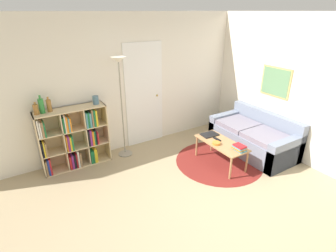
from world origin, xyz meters
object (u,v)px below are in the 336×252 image
floor_lamp (120,78)px  bottle_left (36,109)px  couch (255,137)px  bottle_right (49,105)px  vase_on_shelf (96,100)px  bookshelf (73,138)px  coffee_table (221,145)px  laptop (209,134)px  bowl (216,143)px  bottle_middle (41,106)px

floor_lamp → bottle_left: 1.44m
floor_lamp → couch: size_ratio=1.13×
bottle_right → vase_on_shelf: bearing=-2.2°
bottle_left → floor_lamp: bearing=-4.0°
bookshelf → couch: bookshelf is taller
coffee_table → bottle_right: size_ratio=4.01×
laptop → vase_on_shelf: bearing=151.0°
floor_lamp → couch: bearing=-27.8°
bowl → vase_on_shelf: (-1.66, 1.36, 0.71)m
bookshelf → bottle_right: size_ratio=4.68×
bowl → bottle_right: size_ratio=0.57×
bowl → bottle_left: size_ratio=0.70×
floor_lamp → coffee_table: size_ratio=1.89×
couch → bowl: size_ratio=11.66×
bottle_right → bottle_left: bearing=-171.0°
coffee_table → bowl: bearing=-176.1°
bottle_middle → vase_on_shelf: bottle_middle is taller
coffee_table → bottle_middle: bearing=152.8°
couch → vase_on_shelf: size_ratio=11.22×
floor_lamp → bookshelf: bearing=173.5°
bookshelf → bottle_middle: (-0.40, 0.01, 0.68)m
floor_lamp → bottle_right: 1.24m
coffee_table → vase_on_shelf: 2.37m
floor_lamp → bowl: bearing=-45.8°
floor_lamp → laptop: 1.96m
floor_lamp → bottle_right: (-1.19, 0.13, -0.32)m
bookshelf → floor_lamp: 1.34m
bookshelf → coffee_table: bearing=-30.9°
bookshelf → floor_lamp: bearing=-6.5°
bottle_left → bottle_middle: size_ratio=0.69×
couch → bowl: bearing=-177.4°
bottle_left → coffee_table: bearing=-26.1°
bookshelf → bottle_middle: 0.79m
floor_lamp → coffee_table: floor_lamp is taller
couch → laptop: size_ratio=5.21×
coffee_table → bowl: 0.15m
laptop → bottle_left: size_ratio=1.56×
couch → vase_on_shelf: bearing=154.3°
bottle_middle → floor_lamp: bearing=-5.0°
coffee_table → bottle_left: bottle_left is taller
bottle_right → vase_on_shelf: (0.76, -0.03, -0.03)m
coffee_table → vase_on_shelf: bearing=142.9°
floor_lamp → bottle_middle: bearing=175.0°
laptop → bowl: (-0.14, -0.36, 0.01)m
bottle_right → bottle_middle: bearing=-172.0°
bookshelf → bottle_middle: bearing=178.5°
couch → coffee_table: (-0.94, -0.04, 0.11)m
bowl → bottle_middle: bottle_middle is taller
bottle_right → vase_on_shelf: size_ratio=1.68×
coffee_table → bottle_left: size_ratio=4.90×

